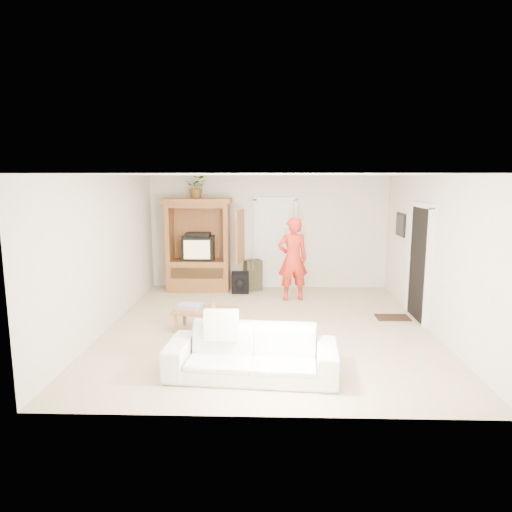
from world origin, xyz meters
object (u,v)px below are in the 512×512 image
(man, at_px, (293,259))
(sofa, at_px, (252,353))
(armoire, at_px, (200,251))
(coffee_table, at_px, (205,312))

(man, height_order, sofa, man)
(armoire, relative_size, man, 1.20)
(man, relative_size, coffee_table, 1.60)
(sofa, relative_size, coffee_table, 2.00)
(armoire, distance_m, sofa, 4.87)
(armoire, xyz_separation_m, coffee_table, (0.51, -2.87, -0.58))
(man, distance_m, coffee_table, 2.63)
(armoire, bearing_deg, man, -21.72)
(armoire, relative_size, coffee_table, 1.92)
(armoire, bearing_deg, sofa, -73.51)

